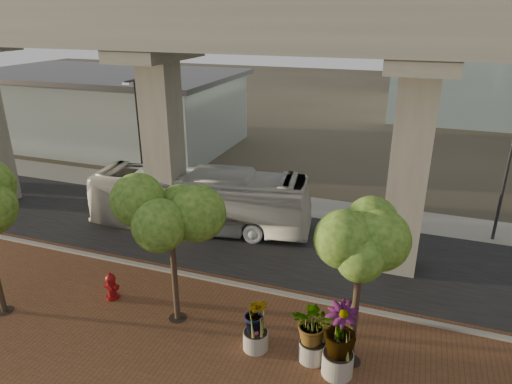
% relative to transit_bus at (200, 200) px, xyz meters
% --- Properties ---
extents(ground, '(160.00, 160.00, 0.00)m').
position_rel_transit_bus_xyz_m(ground, '(4.41, -2.71, -1.66)').
color(ground, '#363127').
rests_on(ground, ground).
extents(asphalt_road, '(90.00, 8.00, 0.04)m').
position_rel_transit_bus_xyz_m(asphalt_road, '(4.41, -0.71, -1.64)').
color(asphalt_road, black).
rests_on(asphalt_road, ground).
extents(curb_strip, '(70.00, 0.25, 0.16)m').
position_rel_transit_bus_xyz_m(curb_strip, '(4.41, -4.71, -1.58)').
color(curb_strip, gray).
rests_on(curb_strip, ground).
extents(far_sidewalk, '(90.00, 3.00, 0.06)m').
position_rel_transit_bus_xyz_m(far_sidewalk, '(4.41, 4.79, -1.63)').
color(far_sidewalk, gray).
rests_on(far_sidewalk, ground).
extents(transit_viaduct, '(72.00, 5.60, 12.40)m').
position_rel_transit_bus_xyz_m(transit_viaduct, '(4.41, -0.71, 5.63)').
color(transit_viaduct, gray).
rests_on(transit_viaduct, ground).
extents(station_pavilion, '(23.00, 13.00, 6.30)m').
position_rel_transit_bus_xyz_m(station_pavilion, '(-15.59, 13.29, 1.56)').
color(station_pavilion, '#A2B4B9').
rests_on(station_pavilion, ground).
extents(transit_bus, '(12.16, 4.54, 3.31)m').
position_rel_transit_bus_xyz_m(transit_bus, '(0.00, 0.00, 0.00)').
color(transit_bus, silver).
rests_on(transit_bus, ground).
extents(fire_hydrant, '(0.60, 0.54, 1.19)m').
position_rel_transit_bus_xyz_m(fire_hydrant, '(-0.53, -7.30, -1.02)').
color(fire_hydrant, maroon).
rests_on(fire_hydrant, ground).
extents(planter_front, '(2.06, 2.06, 2.27)m').
position_rel_transit_bus_xyz_m(planter_front, '(8.08, -8.04, -0.22)').
color(planter_front, gray).
rests_on(planter_front, ground).
extents(planter_right, '(2.51, 2.51, 2.68)m').
position_rel_transit_bus_xyz_m(planter_right, '(9.00, -8.42, 0.03)').
color(planter_right, gray).
rests_on(planter_right, ground).
extents(planter_left, '(1.97, 1.97, 2.17)m').
position_rel_transit_bus_xyz_m(planter_left, '(6.08, -8.18, -0.28)').
color(planter_left, '#A4A194').
rests_on(planter_left, ground).
extents(street_tree_near_west, '(3.72, 3.72, 6.05)m').
position_rel_transit_bus_xyz_m(street_tree_near_west, '(2.65, -7.59, 2.74)').
color(street_tree_near_west, '#403025').
rests_on(street_tree_near_west, ground).
extents(street_tree_near_east, '(3.40, 3.40, 6.25)m').
position_rel_transit_bus_xyz_m(street_tree_near_east, '(9.34, -7.70, 3.08)').
color(street_tree_near_east, '#403025').
rests_on(street_tree_near_east, ground).
extents(streetlamp_west, '(0.36, 1.06, 7.28)m').
position_rel_transit_bus_xyz_m(streetlamp_west, '(-6.03, 3.66, 2.60)').
color(streetlamp_west, '#2E2D32').
rests_on(streetlamp_west, ground).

